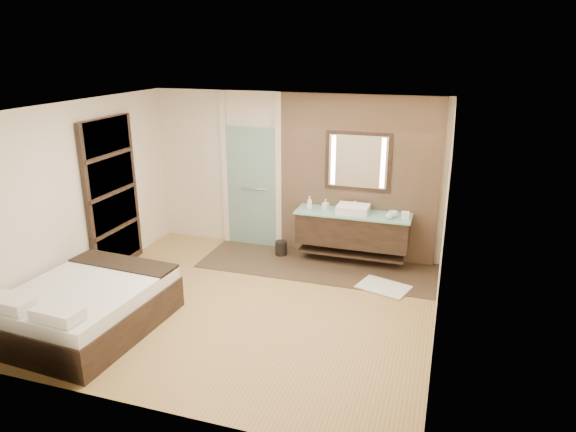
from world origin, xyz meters
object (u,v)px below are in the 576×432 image
(vanity, at_px, (352,229))
(bed, at_px, (87,307))
(waste_bin, at_px, (281,248))
(mirror_unit, at_px, (358,162))

(vanity, distance_m, bed, 4.14)
(waste_bin, bearing_deg, vanity, 3.24)
(vanity, relative_size, mirror_unit, 1.75)
(vanity, relative_size, bed, 0.91)
(vanity, distance_m, waste_bin, 1.28)
(bed, height_order, waste_bin, bed)
(mirror_unit, relative_size, bed, 0.52)
(mirror_unit, height_order, bed, mirror_unit)
(vanity, distance_m, mirror_unit, 1.10)
(mirror_unit, height_order, waste_bin, mirror_unit)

